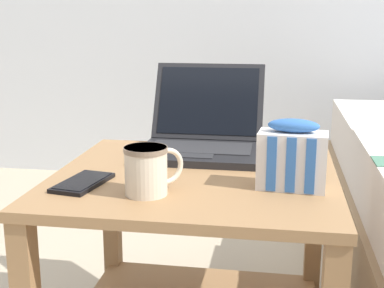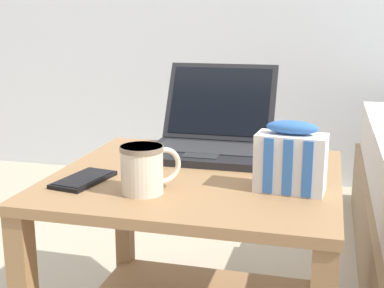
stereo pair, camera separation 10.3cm
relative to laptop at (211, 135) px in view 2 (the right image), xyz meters
The scene contains 5 objects.
bedside_table 0.30m from the laptop, 86.41° to the right, with size 0.63×0.60×0.51m.
laptop is the anchor object (origin of this frame).
mug_front_left 0.37m from the laptop, 99.26° to the right, with size 0.11×0.11×0.10m.
snack_bag 0.36m from the laptop, 50.72° to the right, with size 0.15×0.09×0.15m.
cell_phone 0.39m from the laptop, 122.80° to the right, with size 0.10×0.16×0.01m.
Camera 2 is at (0.28, -1.12, 0.86)m, focal length 50.00 mm.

